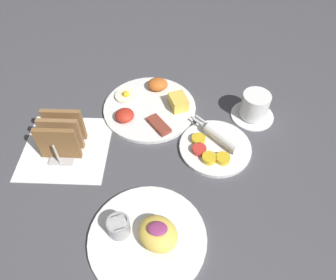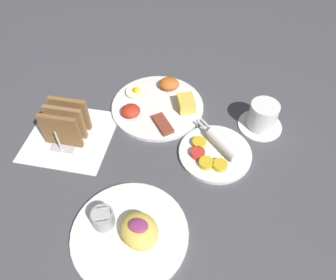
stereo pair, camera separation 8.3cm
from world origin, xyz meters
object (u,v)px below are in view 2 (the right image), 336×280
at_px(coffee_cup, 262,117).
at_px(plate_breakfast, 159,104).
at_px(plate_foreground, 130,231).
at_px(plate_condiments, 215,152).
at_px(toast_rack, 66,123).

bearing_deg(coffee_cup, plate_breakfast, 176.02).
xyz_separation_m(plate_foreground, coffee_cup, (0.27, 0.37, 0.02)).
xyz_separation_m(plate_breakfast, plate_condiments, (0.18, -0.14, -0.00)).
height_order(plate_breakfast, plate_foreground, plate_foreground).
height_order(toast_rack, coffee_cup, toast_rack).
xyz_separation_m(plate_breakfast, plate_foreground, (0.02, -0.39, 0.00)).
height_order(plate_breakfast, plate_condiments, plate_breakfast).
xyz_separation_m(plate_condiments, coffee_cup, (0.11, 0.12, 0.03)).
bearing_deg(coffee_cup, toast_rack, -164.67).
bearing_deg(plate_condiments, toast_rack, -177.95).
relative_size(plate_condiments, toast_rack, 1.62).
bearing_deg(coffee_cup, plate_foreground, -125.51).
bearing_deg(plate_breakfast, plate_condiments, -38.68).
height_order(plate_foreground, toast_rack, toast_rack).
xyz_separation_m(plate_condiments, plate_foreground, (-0.16, -0.25, 0.00)).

